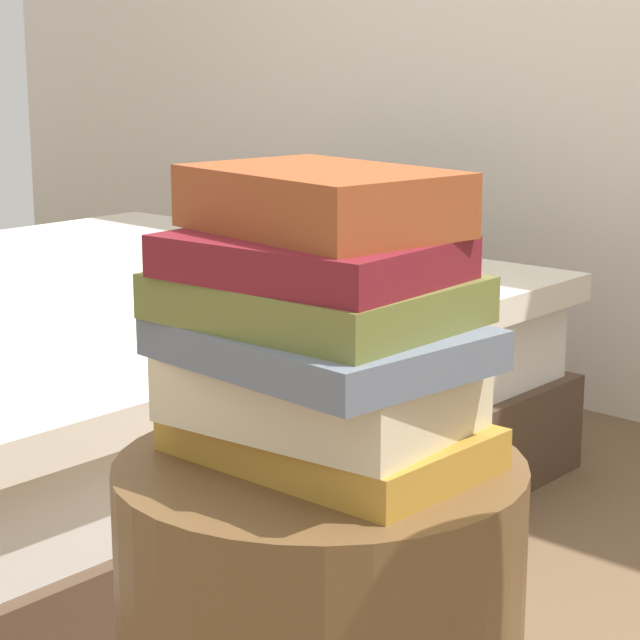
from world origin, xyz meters
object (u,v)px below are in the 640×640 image
Objects in this scene: book_cream at (320,391)px; book_slate at (320,343)px; bed at (26,402)px; book_rust at (321,200)px; book_ochre at (330,440)px; book_olive at (317,297)px; book_maroon at (310,256)px.

book_slate reaches higher than book_cream.
book_rust is at bearing -24.46° from bed.
book_rust is (-0.01, -0.00, 0.22)m from book_ochre.
book_rust is (-0.01, 0.02, 0.13)m from book_slate.
book_maroon is (0.00, -0.01, 0.04)m from book_olive.
book_rust reaches higher than book_cream.
book_ochre is (1.37, -0.53, 0.36)m from bed.
book_cream is 1.09× the size of book_rust.
book_olive is at bearing -134.41° from book_ochre.
book_olive is at bearing 97.89° from book_maroon.
book_cream is at bearing -24.67° from bed.
book_cream is 0.18m from book_rust.
bed is 1.51m from book_ochre.
book_slate is at bearing -38.64° from book_olive.
book_slate reaches higher than book_ochre.
book_olive is (-0.01, -0.01, 0.14)m from book_ochre.
book_ochre is 1.10× the size of book_cream.
book_slate is (0.00, -0.02, 0.10)m from book_ochre.
book_maroon is at bearing -70.20° from book_rust.
book_rust is at bearing 100.30° from book_olive.
book_maroon is at bearing -25.12° from bed.
book_slate is at bearing -41.99° from book_rust.
book_olive reaches higher than bed.
book_ochre is 0.22m from book_rust.
book_slate is 1.15× the size of book_maroon.
book_ochre is 1.04× the size of book_slate.
book_cream is at bearing -45.68° from book_rust.
book_cream is (-0.00, -0.01, 0.05)m from book_ochre.
book_ochre is at bearing 17.69° from book_rust.
book_rust is at bearing 134.38° from book_slate.
book_ochre is at bearing 44.36° from book_olive.
book_olive is (-0.01, 0.01, 0.04)m from book_slate.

